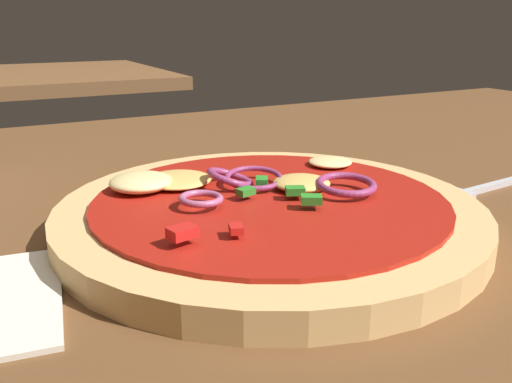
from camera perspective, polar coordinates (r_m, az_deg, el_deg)
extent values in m
cube|color=brown|center=(0.42, 6.22, -3.67)|extent=(1.45, 0.89, 0.03)
cylinder|color=tan|center=(0.37, 1.46, -2.46)|extent=(0.29, 0.29, 0.02)
cylinder|color=#A81C11|center=(0.36, 1.47, -0.89)|extent=(0.24, 0.24, 0.00)
ellipsoid|color=#E5BC60|center=(0.40, -8.31, 1.26)|extent=(0.05, 0.05, 0.01)
ellipsoid|color=#F4DB8E|center=(0.39, -12.10, 1.00)|extent=(0.04, 0.04, 0.01)
ellipsoid|color=#E5BC60|center=(0.38, 4.85, 0.93)|extent=(0.04, 0.04, 0.01)
ellipsoid|color=#F4DB8E|center=(0.45, 7.86, 3.13)|extent=(0.04, 0.04, 0.01)
torus|color=#B25984|center=(0.34, -5.85, -0.75)|extent=(0.03, 0.03, 0.01)
torus|color=#93386B|center=(0.39, -0.20, 1.45)|extent=(0.05, 0.05, 0.01)
torus|color=#93386B|center=(0.39, -2.74, 1.46)|extent=(0.04, 0.04, 0.02)
torus|color=#93386B|center=(0.38, 9.79, 0.78)|extent=(0.05, 0.05, 0.01)
cube|color=#2D8C28|center=(0.38, 0.95, 0.96)|extent=(0.01, 0.01, 0.00)
cube|color=#2D8C28|center=(0.34, 5.89, -0.84)|extent=(0.02, 0.01, 0.01)
cube|color=red|center=(0.29, -7.81, -4.28)|extent=(0.02, 0.01, 0.01)
cube|color=red|center=(0.30, -2.12, -3.95)|extent=(0.01, 0.01, 0.00)
cube|color=#2D8C28|center=(0.36, -1.09, 0.00)|extent=(0.01, 0.01, 0.00)
cube|color=#2D8C28|center=(0.36, 4.16, 0.10)|extent=(0.02, 0.01, 0.01)
cube|color=silver|center=(0.51, 24.78, 0.83)|extent=(0.10, 0.02, 0.01)
cube|color=silver|center=(0.46, 20.69, -0.34)|extent=(0.02, 0.02, 0.01)
cube|color=silver|center=(0.44, 17.93, -0.60)|extent=(0.03, 0.00, 0.00)
cube|color=silver|center=(0.44, 18.49, -0.79)|extent=(0.03, 0.00, 0.00)
cube|color=silver|center=(0.44, 19.05, -0.99)|extent=(0.03, 0.00, 0.00)
cube|color=silver|center=(0.43, 19.62, -1.18)|extent=(0.03, 0.00, 0.00)
cube|color=brown|center=(1.57, -24.52, 10.78)|extent=(0.77, 0.62, 0.03)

